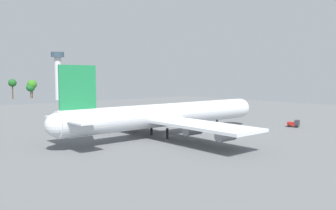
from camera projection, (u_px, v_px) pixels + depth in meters
ground_plane at (168, 136)px, 97.52m from camera, size 281.55×281.55×0.00m
cargo_airplane at (167, 115)px, 96.78m from camera, size 70.39×62.50×19.30m
fuel_truck at (61, 123)px, 115.08m from camera, size 4.26×4.19×2.55m
maintenance_van at (161, 116)px, 137.45m from camera, size 3.94×5.61×2.25m
pushback_tractor at (294, 124)px, 113.63m from camera, size 3.15×4.05×2.41m
catering_truck at (93, 122)px, 116.94m from camera, size 3.65×4.92×2.42m
safety_cone_nose at (235, 124)px, 118.97m from camera, size 0.57×0.57×0.81m
control_tower at (58, 72)px, 243.78m from camera, size 9.03×9.03×33.84m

